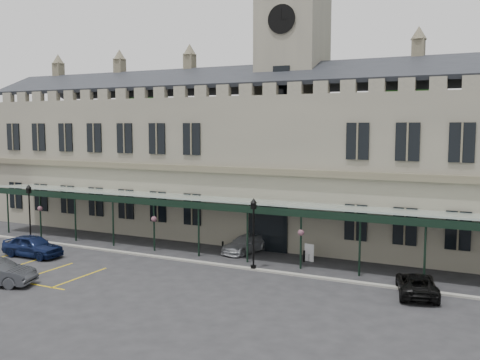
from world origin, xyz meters
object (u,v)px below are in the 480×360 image
at_px(sign_board, 309,253).
at_px(car_van, 417,284).
at_px(clock_tower, 293,84).
at_px(station_building, 291,164).
at_px(lamp_post_left, 29,208).
at_px(lamp_post_mid, 254,228).
at_px(car_left_a, 33,246).
at_px(car_taxi, 246,244).

bearing_deg(sign_board, car_van, -18.05).
relative_size(clock_tower, car_van, 5.42).
height_order(station_building, clock_tower, clock_tower).
bearing_deg(lamp_post_left, clock_tower, 29.62).
height_order(station_building, lamp_post_mid, station_building).
height_order(car_left_a, car_van, car_left_a).
height_order(lamp_post_mid, car_taxi, lamp_post_mid).
xyz_separation_m(clock_tower, sign_board, (3.88, -6.63, -12.50)).
xyz_separation_m(station_building, lamp_post_left, (-19.04, -10.74, -3.58)).
xyz_separation_m(station_building, clock_tower, (0.00, 0.09, 6.64)).
height_order(lamp_post_left, car_van, lamp_post_left).
bearing_deg(car_taxi, clock_tower, 91.36).
xyz_separation_m(sign_board, car_van, (8.01, -4.60, 0.02)).
xyz_separation_m(station_building, car_van, (11.89, -11.14, -5.83)).
xyz_separation_m(lamp_post_left, car_van, (30.93, -0.40, -2.25)).
height_order(sign_board, car_van, car_van).
bearing_deg(lamp_post_left, lamp_post_mid, 1.00).
relative_size(station_building, car_left_a, 12.51).
bearing_deg(car_left_a, clock_tower, -47.29).
relative_size(station_building, lamp_post_mid, 12.27).
bearing_deg(car_van, lamp_post_mid, -17.82).
distance_m(lamp_post_left, car_van, 31.02).
bearing_deg(station_building, car_van, -43.13).
relative_size(lamp_post_mid, car_taxi, 1.08).
bearing_deg(car_taxi, sign_board, 8.69).
distance_m(station_building, car_left_a, 21.45).
bearing_deg(clock_tower, sign_board, -59.68).
height_order(lamp_post_left, car_left_a, lamp_post_left).
height_order(clock_tower, lamp_post_mid, clock_tower).
bearing_deg(station_building, clock_tower, 90.00).
height_order(lamp_post_mid, sign_board, lamp_post_mid).
relative_size(clock_tower, sign_board, 19.68).
bearing_deg(station_building, sign_board, -59.35).
height_order(lamp_post_left, lamp_post_mid, lamp_post_mid).
bearing_deg(sign_board, lamp_post_left, -157.82).
relative_size(car_left_a, car_van, 1.05).
distance_m(station_building, car_van, 17.30).
xyz_separation_m(station_building, car_left_a, (-15.00, -14.26, -5.65)).
xyz_separation_m(car_taxi, car_van, (13.27, -5.09, -0.02)).
xyz_separation_m(sign_board, car_taxi, (-5.25, 0.49, 0.04)).
height_order(lamp_post_left, car_taxi, lamp_post_left).
height_order(sign_board, car_taxi, car_taxi).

